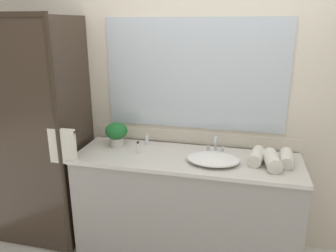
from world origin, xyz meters
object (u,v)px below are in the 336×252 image
(amenity_bottle_lotion, at_px, (138,147))
(rolled_towel_near_edge, at_px, (287,158))
(rolled_towel_far_edge, at_px, (257,156))
(sink_basin, at_px, (213,159))
(rolled_towel_middle, at_px, (272,160))
(potted_plant, at_px, (116,133))
(amenity_bottle_shampoo, at_px, (147,139))
(faucet, at_px, (215,148))

(amenity_bottle_lotion, height_order, rolled_towel_near_edge, amenity_bottle_lotion)
(rolled_towel_far_edge, bearing_deg, sink_basin, -165.76)
(rolled_towel_near_edge, distance_m, rolled_towel_middle, 0.14)
(rolled_towel_far_edge, bearing_deg, rolled_towel_near_edge, 3.78)
(rolled_towel_middle, height_order, rolled_towel_far_edge, rolled_towel_middle)
(rolled_towel_middle, xyz_separation_m, rolled_towel_far_edge, (-0.11, 0.07, -0.01))
(potted_plant, relative_size, amenity_bottle_shampoo, 2.05)
(sink_basin, distance_m, amenity_bottle_lotion, 0.62)
(amenity_bottle_shampoo, xyz_separation_m, rolled_towel_far_edge, (0.93, -0.17, 0.00))
(rolled_towel_middle, bearing_deg, rolled_towel_far_edge, 148.74)
(sink_basin, height_order, amenity_bottle_lotion, amenity_bottle_lotion)
(rolled_towel_far_edge, bearing_deg, potted_plant, 175.60)
(amenity_bottle_shampoo, bearing_deg, potted_plant, -161.27)
(rolled_towel_far_edge, bearing_deg, amenity_bottle_lotion, -178.74)
(sink_basin, distance_m, potted_plant, 0.87)
(amenity_bottle_shampoo, distance_m, rolled_towel_near_edge, 1.16)
(faucet, bearing_deg, rolled_towel_middle, -22.16)
(amenity_bottle_lotion, bearing_deg, potted_plant, 154.36)
(faucet, height_order, potted_plant, potted_plant)
(faucet, xyz_separation_m, rolled_towel_far_edge, (0.32, -0.11, 0.00))
(rolled_towel_far_edge, bearing_deg, amenity_bottle_shampoo, 169.37)
(rolled_towel_near_edge, bearing_deg, rolled_towel_far_edge, -176.22)
(potted_plant, height_order, rolled_towel_near_edge, potted_plant)
(rolled_towel_near_edge, bearing_deg, sink_basin, -169.91)
(rolled_towel_near_edge, height_order, rolled_towel_middle, rolled_towel_middle)
(amenity_bottle_lotion, distance_m, rolled_towel_middle, 1.05)
(sink_basin, relative_size, rolled_towel_near_edge, 1.73)
(faucet, height_order, rolled_towel_far_edge, faucet)
(rolled_towel_near_edge, bearing_deg, amenity_bottle_lotion, -178.26)
(sink_basin, xyz_separation_m, potted_plant, (-0.85, 0.17, 0.09))
(amenity_bottle_shampoo, bearing_deg, sink_basin, -23.00)
(potted_plant, relative_size, rolled_towel_far_edge, 0.90)
(rolled_towel_middle, bearing_deg, amenity_bottle_shampoo, 166.93)
(amenity_bottle_lotion, bearing_deg, rolled_towel_far_edge, 1.26)
(rolled_towel_near_edge, distance_m, rolled_towel_far_edge, 0.22)
(sink_basin, distance_m, rolled_towel_far_edge, 0.33)
(rolled_towel_middle, bearing_deg, sink_basin, -177.96)
(sink_basin, height_order, faucet, faucet)
(sink_basin, relative_size, potted_plant, 1.98)
(potted_plant, relative_size, rolled_towel_middle, 0.83)
(sink_basin, distance_m, amenity_bottle_shampoo, 0.66)
(potted_plant, height_order, amenity_bottle_shampoo, potted_plant)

